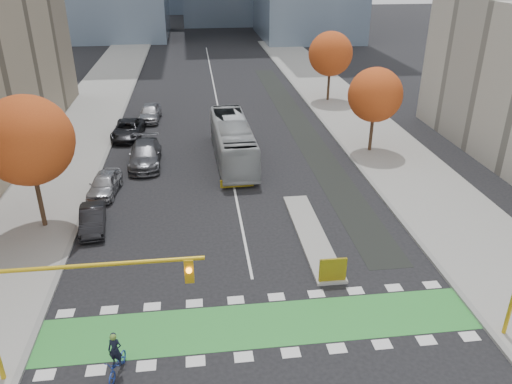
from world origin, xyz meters
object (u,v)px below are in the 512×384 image
object	(u,v)px
tree_east_far	(331,54)
parked_car_d	(128,129)
hazard_board	(333,270)
cyclist	(117,360)
parked_car_b	(92,219)
parked_car_e	(150,112)
tree_east_near	(375,95)
parked_car_a	(105,184)
traffic_signal_west	(54,293)
tree_west	(27,141)
bus	(233,141)
parked_car_c	(145,155)

from	to	relation	value
tree_east_far	parked_car_d	xyz separation A→B (m)	(-21.14, -9.85, -4.49)
hazard_board	parked_car_d	xyz separation A→B (m)	(-12.64, 23.95, -0.04)
cyclist	parked_car_b	distance (m)	12.38
tree_east_far	parked_car_e	world-z (taller)	tree_east_far
tree_east_near	parked_car_a	world-z (taller)	tree_east_near
traffic_signal_west	parked_car_a	size ratio (longest dim) A/B	1.94
parked_car_d	tree_east_near	bearing A→B (deg)	-13.71
tree_west	bus	xyz separation A→B (m)	(12.37, 9.59, -3.99)
tree_east_far	parked_car_a	size ratio (longest dim) A/B	1.74
bus	parked_car_b	xyz separation A→B (m)	(-9.37, -10.21, -0.95)
hazard_board	parked_car_b	bearing A→B (deg)	151.09
traffic_signal_west	tree_east_far	bearing A→B (deg)	62.05
tree_east_near	cyclist	size ratio (longest dim) A/B	3.55
tree_west	parked_car_c	distance (m)	11.82
cyclist	bus	bearing A→B (deg)	87.80
traffic_signal_west	parked_car_c	size ratio (longest dim) A/B	1.44
traffic_signal_west	bus	xyz separation A→B (m)	(8.30, 22.10, -2.41)
tree_east_near	tree_east_far	world-z (taller)	tree_east_far
parked_car_b	parked_car_d	distance (m)	16.78
tree_east_far	parked_car_c	xyz separation A→B (m)	(-19.10, -16.62, -4.38)
tree_west	tree_east_far	distance (m)	35.73
tree_east_far	parked_car_e	distance (m)	20.56
parked_car_c	parked_car_e	world-z (taller)	parked_car_c
parked_car_e	tree_east_near	bearing A→B (deg)	-26.74
cyclist	parked_car_d	world-z (taller)	cyclist
traffic_signal_west	cyclist	world-z (taller)	traffic_signal_west
tree_west	parked_car_b	bearing A→B (deg)	-11.71
tree_east_near	bus	xyz separation A→B (m)	(-11.63, -0.41, -3.24)
parked_car_c	tree_west	bearing A→B (deg)	-120.70
parked_car_e	parked_car_b	bearing A→B (deg)	-91.61
parked_car_a	parked_car_e	size ratio (longest dim) A/B	0.91
parked_car_d	parked_car_e	bearing A→B (deg)	74.57
parked_car_c	tree_east_far	bearing A→B (deg)	40.27
tree_west	parked_car_d	size ratio (longest dim) A/B	1.51
tree_west	parked_car_e	world-z (taller)	tree_west
cyclist	bus	distance (m)	23.17
traffic_signal_west	parked_car_b	size ratio (longest dim) A/B	2.10
parked_car_e	tree_west	bearing A→B (deg)	-99.66
cyclist	parked_car_a	world-z (taller)	cyclist
parked_car_d	parked_car_a	bearing A→B (deg)	-88.87
traffic_signal_west	parked_car_a	world-z (taller)	traffic_signal_west
parked_car_c	parked_car_d	bearing A→B (deg)	106.01
tree_east_near	parked_car_b	bearing A→B (deg)	-153.17
tree_east_near	parked_car_a	size ratio (longest dim) A/B	1.61
parked_car_c	parked_car_d	distance (m)	7.07
tree_west	cyclist	distance (m)	14.82
tree_east_far	traffic_signal_west	bearing A→B (deg)	-117.95
parked_car_d	tree_east_far	bearing A→B (deg)	27.87
hazard_board	parked_car_e	xyz separation A→B (m)	(-10.98, 28.95, 0.02)
traffic_signal_west	parked_car_d	distance (m)	28.86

